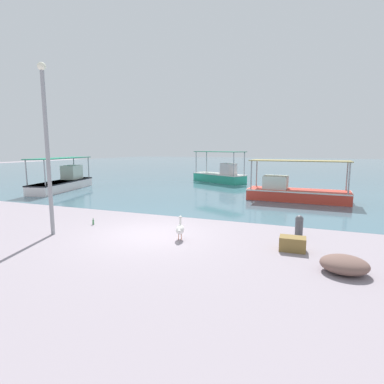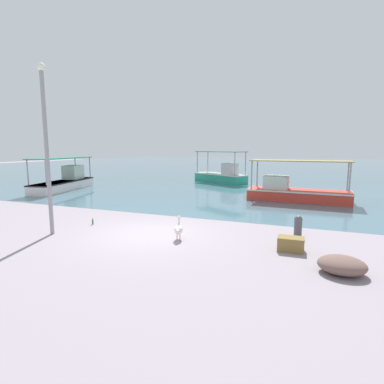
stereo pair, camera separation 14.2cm
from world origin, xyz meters
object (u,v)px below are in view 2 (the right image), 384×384
fishing_boat_far_right (221,175)px  mooring_bollard (298,225)px  glass_bottle (93,222)px  cargo_crate (291,244)px  net_pile (342,265)px  fishing_boat_near_left (295,191)px  lamp_post (46,141)px  pelican (178,229)px  fishing_boat_near_right (65,181)px

fishing_boat_far_right → mooring_bollard: (7.22, -15.50, -0.26)m
fishing_boat_far_right → glass_bottle: bearing=-92.3°
mooring_bollard → cargo_crate: 1.71m
net_pile → cargo_crate: bearing=135.2°
fishing_boat_near_left → lamp_post: bearing=-126.5°
mooring_bollard → glass_bottle: 8.00m
fishing_boat_far_right → pelican: size_ratio=6.88×
net_pile → glass_bottle: net_pile is taller
cargo_crate → lamp_post: bearing=-171.4°
fishing_boat_near_left → net_pile: (1.61, -10.68, -0.36)m
glass_bottle → fishing_boat_near_right: bearing=139.1°
fishing_boat_near_left → pelican: fishing_boat_near_left is taller
fishing_boat_near_right → pelican: size_ratio=8.18×
fishing_boat_near_left → cargo_crate: fishing_boat_near_left is taller
lamp_post → net_pile: (9.48, -0.03, -3.12)m
fishing_boat_near_right → fishing_boat_near_left: 16.43m
fishing_boat_near_left → fishing_boat_far_right: bearing=130.9°
mooring_bollard → fishing_boat_near_left: bearing=93.5°
fishing_boat_far_right → mooring_bollard: bearing=-65.0°
fishing_boat_near_left → mooring_bollard: bearing=-86.5°
fishing_boat_far_right → fishing_boat_near_left: 10.31m
pelican → fishing_boat_near_left: bearing=71.0°
fishing_boat_near_left → pelican: (-3.31, -9.60, -0.20)m
fishing_boat_near_right → mooring_bollard: size_ratio=8.69×
fishing_boat_near_right → pelican: bearing=-32.6°
mooring_bollard → glass_bottle: size_ratio=2.79×
glass_bottle → net_pile: bearing=-10.5°
fishing_boat_near_right → lamp_post: (8.51, -9.42, 2.70)m
fishing_boat_near_right → net_pile: fishing_boat_near_right is taller
mooring_bollard → lamp_post: bearing=-160.6°
lamp_post → net_pile: bearing=-0.2°
fishing_boat_near_left → mooring_bollard: (0.47, -7.71, -0.17)m
net_pile → glass_bottle: size_ratio=4.26×
fishing_boat_near_right → fishing_boat_near_left: (16.38, 1.23, -0.06)m
lamp_post → cargo_crate: 8.86m
pelican → mooring_bollard: (3.77, 1.89, 0.03)m
cargo_crate → net_pile: bearing=-44.8°
fishing_boat_far_right → mooring_bollard: size_ratio=7.30×
net_pile → glass_bottle: 9.19m
net_pile → cargo_crate: net_pile is taller
mooring_bollard → cargo_crate: size_ratio=0.98×
mooring_bollard → net_pile: size_ratio=0.66×
mooring_bollard → net_pile: bearing=-68.9°
fishing_boat_far_right → fishing_boat_near_left: (6.75, -7.79, -0.09)m
fishing_boat_near_right → glass_bottle: size_ratio=24.24×
lamp_post → net_pile: lamp_post is taller
cargo_crate → mooring_bollard: bearing=85.2°
pelican → lamp_post: lamp_post is taller
fishing_boat_near_left → net_pile: 10.80m
fishing_boat_far_right → mooring_bollard: 17.10m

